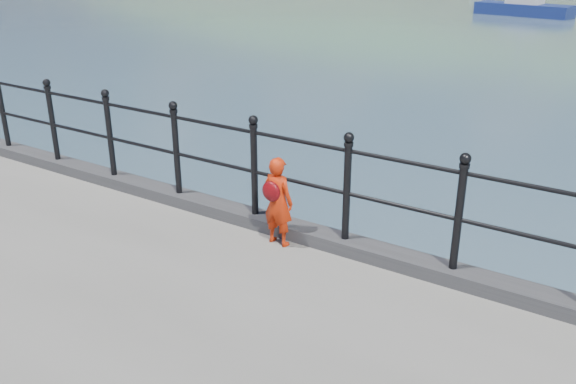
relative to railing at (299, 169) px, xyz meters
The scene contains 5 objects.
ground 1.83m from the railing, 90.00° to the left, with size 600.00×600.00×0.00m, color #2D4251.
kerb 0.75m from the railing, 140.53° to the right, with size 60.00×0.30×0.15m, color #28282B.
railing is the anchor object (origin of this frame).
child 0.41m from the railing, 112.18° to the right, with size 0.38×0.32×1.02m.
sailboat_port 34.76m from the railing, 98.99° to the left, with size 5.76×2.61×8.12m.
Camera 1 is at (3.30, -5.46, 4.13)m, focal length 38.00 mm.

